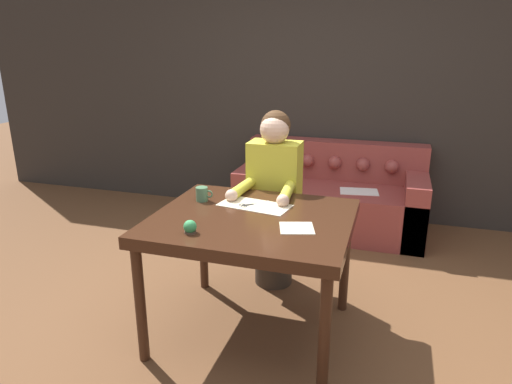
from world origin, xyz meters
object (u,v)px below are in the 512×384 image
(couch, at_px, (331,198))
(scissors, at_px, (250,205))
(pin_cushion, at_px, (190,227))
(mug, at_px, (202,194))
(person, at_px, (274,201))
(dining_table, at_px, (252,229))

(couch, distance_m, scissors, 1.80)
(scissors, relative_size, pin_cushion, 2.59)
(scissors, relative_size, mug, 1.64)
(mug, bearing_deg, couch, 70.93)
(person, relative_size, scissors, 7.04)
(couch, bearing_deg, pin_cushion, -101.31)
(couch, relative_size, scissors, 9.44)
(couch, xyz_separation_m, pin_cushion, (-0.44, -2.22, 0.51))
(couch, bearing_deg, person, -101.39)
(couch, distance_m, pin_cushion, 2.32)
(couch, xyz_separation_m, scissors, (-0.28, -1.71, 0.48))
(dining_table, bearing_deg, pin_cushion, -125.27)
(couch, distance_m, mug, 1.89)
(mug, bearing_deg, pin_cushion, -73.39)
(person, bearing_deg, dining_table, -86.47)
(person, height_order, scissors, person)
(dining_table, height_order, mug, mug)
(person, relative_size, pin_cushion, 18.22)
(dining_table, relative_size, mug, 10.10)
(person, bearing_deg, scissors, -93.65)
(pin_cushion, bearing_deg, mug, 106.61)
(couch, xyz_separation_m, mug, (-0.59, -1.72, 0.52))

